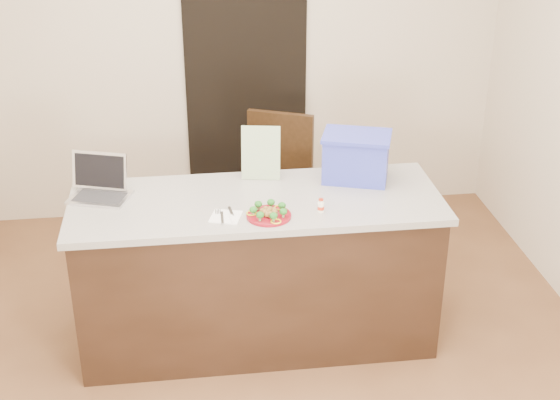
{
  "coord_description": "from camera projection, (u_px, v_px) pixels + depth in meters",
  "views": [
    {
      "loc": [
        -0.36,
        -3.6,
        2.81
      ],
      "look_at": [
        0.13,
        0.2,
        0.93
      ],
      "focal_mm": 50.0,
      "sensor_mm": 36.0,
      "label": 1
    }
  ],
  "objects": [
    {
      "name": "napkin",
      "position": [
        226.0,
        217.0,
        4.1
      ],
      "size": [
        0.19,
        0.19,
        0.01
      ],
      "primitive_type": "cube",
      "rotation": [
        0.0,
        0.0,
        -0.29
      ],
      "color": "white",
      "rests_on": "island"
    },
    {
      "name": "fork",
      "position": [
        222.0,
        215.0,
        4.11
      ],
      "size": [
        0.03,
        0.17,
        0.0
      ],
      "rotation": [
        0.0,
        0.0,
        -0.02
      ],
      "color": "#AFB0B4",
      "rests_on": "napkin"
    },
    {
      "name": "broccoli",
      "position": [
        269.0,
        209.0,
        4.09
      ],
      "size": [
        0.2,
        0.2,
        0.04
      ],
      "color": "#165316",
      "rests_on": "plate"
    },
    {
      "name": "ground",
      "position": [
        263.0,
        361.0,
        4.48
      ],
      "size": [
        4.0,
        4.0,
        0.0
      ],
      "primitive_type": "plane",
      "color": "brown",
      "rests_on": "ground"
    },
    {
      "name": "pepper_rings",
      "position": [
        269.0,
        214.0,
        4.1
      ],
      "size": [
        0.21,
        0.21,
        0.01
      ],
      "color": "gold",
      "rests_on": "plate"
    },
    {
      "name": "leaflet",
      "position": [
        261.0,
        153.0,
        4.48
      ],
      "size": [
        0.23,
        0.09,
        0.32
      ],
      "primitive_type": "cube",
      "rotation": [
        -0.14,
        0.0,
        -0.17
      ],
      "color": "silver",
      "rests_on": "island"
    },
    {
      "name": "room_shell",
      "position": [
        260.0,
        92.0,
        3.77
      ],
      "size": [
        4.0,
        4.0,
        4.0
      ],
      "color": "white",
      "rests_on": "ground"
    },
    {
      "name": "yogurt_bottle",
      "position": [
        321.0,
        206.0,
        4.15
      ],
      "size": [
        0.04,
        0.04,
        0.08
      ],
      "rotation": [
        0.0,
        0.0,
        -0.36
      ],
      "color": "white",
      "rests_on": "island"
    },
    {
      "name": "doorway",
      "position": [
        246.0,
        88.0,
        5.82
      ],
      "size": [
        0.9,
        0.02,
        2.0
      ],
      "primitive_type": "cube",
      "color": "black",
      "rests_on": "ground"
    },
    {
      "name": "meatballs",
      "position": [
        268.0,
        212.0,
        4.09
      ],
      "size": [
        0.09,
        0.1,
        0.04
      ],
      "color": "olive",
      "rests_on": "plate"
    },
    {
      "name": "knife",
      "position": [
        232.0,
        217.0,
        4.09
      ],
      "size": [
        0.03,
        0.19,
        0.01
      ],
      "rotation": [
        0.0,
        0.0,
        0.11
      ],
      "color": "white",
      "rests_on": "napkin"
    },
    {
      "name": "laptop",
      "position": [
        100.0,
        185.0,
        4.33
      ],
      "size": [
        0.37,
        0.34,
        0.23
      ],
      "rotation": [
        0.0,
        0.0,
        -0.32
      ],
      "color": "silver",
      "rests_on": "island"
    },
    {
      "name": "plate",
      "position": [
        269.0,
        215.0,
        4.1
      ],
      "size": [
        0.24,
        0.24,
        0.02
      ],
      "rotation": [
        0.0,
        0.0,
        0.42
      ],
      "color": "maroon",
      "rests_on": "island"
    },
    {
      "name": "blue_box",
      "position": [
        356.0,
        157.0,
        4.48
      ],
      "size": [
        0.45,
        0.38,
        0.28
      ],
      "rotation": [
        0.0,
        0.0,
        -0.31
      ],
      "color": "#3039AF",
      "rests_on": "island"
    },
    {
      "name": "chair",
      "position": [
        282.0,
        180.0,
        5.32
      ],
      "size": [
        0.6,
        0.62,
        1.04
      ],
      "rotation": [
        0.0,
        0.0,
        -0.41
      ],
      "color": "#321E0F",
      "rests_on": "ground"
    },
    {
      "name": "island",
      "position": [
        257.0,
        270.0,
        4.5
      ],
      "size": [
        2.06,
        0.76,
        0.92
      ],
      "color": "black",
      "rests_on": "ground"
    }
  ]
}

